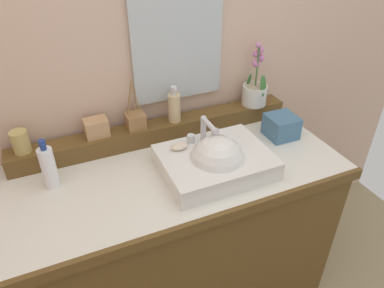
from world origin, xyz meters
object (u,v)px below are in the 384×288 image
Objects in this scene: soap_dispenser at (174,107)px; lotion_bottle at (49,167)px; reed_diffuser at (136,120)px; trinket_box at (96,128)px; sink_basin at (216,163)px; tissue_box at (281,126)px; soap_bar at (179,146)px; potted_plant at (255,90)px; tumbler_cup at (20,142)px.

soap_dispenser reaches higher than lotion_bottle.
reed_diffuser reaches higher than trinket_box.
sink_basin is 4.44× the size of trinket_box.
trinket_box is at bearing 165.14° from tissue_box.
trinket_box is at bearing 140.23° from sink_basin.
soap_bar is 0.73× the size of trinket_box.
reed_diffuser is (-0.18, 0.01, -0.03)m from soap_dispenser.
trinket_box is at bearing 140.30° from soap_bar.
soap_bar is 0.23× the size of potted_plant.
reed_diffuser is (-0.59, 0.01, -0.04)m from potted_plant.
potted_plant is 0.76m from trinket_box.
lotion_bottle is (-0.55, -0.15, -0.06)m from soap_dispenser.
soap_dispenser is 0.64m from tumbler_cup.
tumbler_cup is (-0.64, 0.01, -0.02)m from soap_dispenser.
tumbler_cup is 0.46m from reed_diffuser.
soap_bar is (-0.12, 0.10, 0.05)m from sink_basin.
sink_basin is at bearing -15.57° from lotion_bottle.
sink_basin reaches higher than tumbler_cup.
sink_basin is at bearing -163.06° from tissue_box.
sink_basin is 4.67× the size of tumbler_cup.
potted_plant is at bearing 8.72° from lotion_bottle.
reed_diffuser is 1.15× the size of lotion_bottle.
potted_plant is at bearing 98.12° from tissue_box.
potted_plant is at bearing 41.03° from sink_basin.
soap_dispenser is (-0.42, -0.00, -0.00)m from potted_plant.
soap_bar is 0.42× the size of soap_dispenser.
potted_plant is at bearing -0.71° from reed_diffuser.
soap_dispenser is 0.58m from lotion_bottle.
tumbler_cup is 0.70× the size of tissue_box.
potted_plant is 3.13× the size of trinket_box.
tissue_box is at bearing -10.74° from tumbler_cup.
lotion_bottle is at bearing 164.43° from sink_basin.
trinket_box is (-0.17, 0.00, 0.00)m from reed_diffuser.
soap_dispenser is 0.82× the size of lotion_bottle.
soap_bar is at bearing -63.90° from reed_diffuser.
soap_dispenser is at bearing 73.31° from soap_bar.
trinket_box is (-0.28, 0.23, 0.03)m from soap_bar.
trinket_box is 0.74× the size of tissue_box.
soap_dispenser is 1.84× the size of tumbler_cup.
tumbler_cup is at bearing 169.26° from tissue_box.
soap_dispenser is 0.18m from reed_diffuser.
trinket_box reaches higher than soap_bar.
tissue_box is (0.45, -0.20, -0.10)m from soap_dispenser.
tumbler_cup is 0.29m from trinket_box.
lotion_bottle is (-0.97, -0.15, -0.07)m from potted_plant.
reed_diffuser is 1.81× the size of tissue_box.
tissue_box is (0.51, 0.02, -0.04)m from soap_bar.
tumbler_cup is at bearing 179.21° from trinket_box.
tissue_box is (0.79, -0.21, -0.07)m from trinket_box.
tissue_box is at bearing 2.46° from soap_bar.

